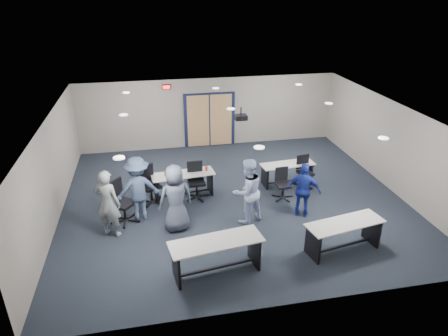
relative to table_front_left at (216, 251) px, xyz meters
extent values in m
plane|color=black|center=(1.10, 3.22, -0.57)|extent=(10.00, 10.00, 0.00)
cube|color=gray|center=(1.10, 7.72, 0.78)|extent=(10.00, 0.04, 2.70)
cube|color=gray|center=(1.10, -1.28, 0.78)|extent=(10.00, 0.04, 2.70)
cube|color=gray|center=(-3.90, 3.22, 0.78)|extent=(0.04, 9.00, 2.70)
cube|color=gray|center=(6.10, 3.22, 0.78)|extent=(0.04, 9.00, 2.70)
cube|color=white|center=(1.10, 3.22, 2.13)|extent=(10.00, 9.00, 0.04)
cube|color=#101632|center=(1.10, 7.69, 0.48)|extent=(2.00, 0.06, 2.20)
cube|color=#A8804C|center=(0.65, 7.67, 0.48)|extent=(0.85, 0.04, 2.05)
cube|color=#A8804C|center=(1.55, 7.67, 0.48)|extent=(0.85, 0.04, 2.05)
cube|color=black|center=(-0.50, 7.67, 1.88)|extent=(0.32, 0.05, 0.18)
cube|color=#FF0C0C|center=(-0.50, 7.64, 1.88)|extent=(0.26, 0.02, 0.12)
cylinder|color=black|center=(1.40, 3.72, 2.01)|extent=(0.04, 0.04, 0.24)
cube|color=black|center=(1.40, 3.72, 1.83)|extent=(0.35, 0.30, 0.14)
cylinder|color=black|center=(1.40, 3.57, 1.83)|extent=(0.08, 0.03, 0.08)
cube|color=beige|center=(0.00, 0.00, 0.25)|extent=(2.15, 0.99, 0.03)
cube|color=black|center=(-0.91, -0.14, -0.17)|extent=(0.15, 0.63, 0.80)
cube|color=black|center=(0.91, 0.14, -0.17)|extent=(0.15, 0.63, 0.80)
cube|color=black|center=(0.00, 0.00, -0.46)|extent=(1.82, 0.33, 0.05)
cube|color=beige|center=(3.16, 0.23, 0.19)|extent=(2.01, 0.98, 0.03)
cube|color=black|center=(2.31, 0.07, -0.20)|extent=(0.16, 0.59, 0.75)
cube|color=black|center=(4.00, 0.38, -0.20)|extent=(0.16, 0.59, 0.75)
cube|color=black|center=(3.16, 0.23, -0.47)|extent=(1.69, 0.36, 0.04)
cube|color=beige|center=(-0.36, 3.68, 0.17)|extent=(1.93, 0.83, 0.03)
cube|color=black|center=(-1.19, 3.59, -0.21)|extent=(0.12, 0.58, 0.73)
cube|color=black|center=(0.47, 3.77, -0.21)|extent=(0.12, 0.58, 0.73)
cube|color=black|center=(-0.36, 3.68, -0.47)|extent=(1.66, 0.24, 0.04)
cylinder|color=#BB3718|center=(0.37, 3.76, 0.25)|extent=(0.08, 0.08, 0.13)
cube|color=beige|center=(3.01, 3.89, 0.11)|extent=(1.77, 0.73, 0.03)
cube|color=black|center=(2.25, 3.82, -0.24)|extent=(0.09, 0.53, 0.67)
cube|color=black|center=(3.78, 3.96, -0.24)|extent=(0.09, 0.53, 0.67)
cube|color=black|center=(3.01, 3.89, -0.48)|extent=(1.53, 0.18, 0.04)
imported|color=gray|center=(-2.41, 2.00, 0.34)|extent=(0.79, 0.69, 1.83)
imported|color=#4D5369|center=(-0.72, 1.94, 0.34)|extent=(0.99, 0.75, 1.83)
imported|color=#B8C7F4|center=(1.19, 1.96, 0.34)|extent=(1.08, 0.98, 1.83)
imported|color=navy|center=(2.78, 1.94, 0.22)|extent=(1.00, 0.79, 1.58)
imported|color=#405273|center=(-1.67, 2.66, 0.34)|extent=(1.28, 0.86, 1.83)
camera|label=1|loc=(-1.22, -7.11, 5.38)|focal=32.00mm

